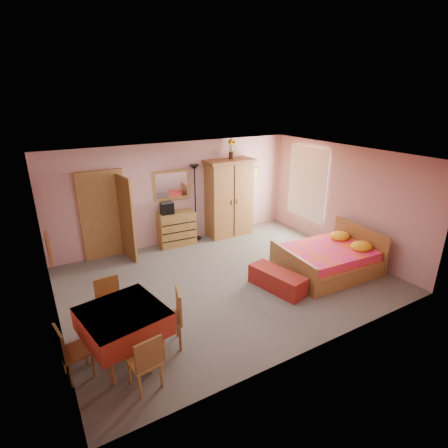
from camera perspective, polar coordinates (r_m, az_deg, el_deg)
floor at (r=7.50m, az=0.49°, el=-9.09°), size 6.50×6.50×0.00m
ceiling at (r=6.61m, az=0.56°, el=10.89°), size 6.50×6.50×0.00m
wall_back at (r=9.09m, az=-7.55°, el=4.98°), size 6.50×0.10×2.60m
wall_front at (r=5.15m, az=14.98°, el=-8.10°), size 6.50×0.10×2.60m
wall_left at (r=6.10m, az=-26.87°, el=-5.07°), size 0.10×5.00×2.60m
wall_right at (r=8.97m, az=18.74°, el=3.85°), size 0.10×5.00×2.60m
doorway at (r=8.63m, az=-19.07°, el=1.26°), size 1.06×0.12×2.15m
window at (r=9.70m, az=13.43°, el=6.51°), size 0.08×1.40×1.95m
picture_left at (r=5.40m, az=-26.71°, el=-3.62°), size 0.04×0.32×0.42m
picture_back at (r=10.11m, az=4.92°, el=8.12°), size 0.30×0.04×0.40m
chest_of_drawers at (r=9.09m, az=-7.74°, el=-0.75°), size 0.96×0.52×0.88m
wall_mirror at (r=8.94m, az=-8.60°, el=6.32°), size 0.95×0.12×0.75m
stereo at (r=8.83m, az=-9.28°, el=2.56°), size 0.32×0.25×0.29m
floor_lamp at (r=9.20m, az=-4.70°, el=3.42°), size 0.30×0.30×2.02m
wardrobe at (r=9.51m, az=0.80°, el=4.28°), size 1.34×0.70×2.10m
sunflower_vase at (r=9.31m, az=1.25°, el=12.14°), size 0.21×0.21×0.51m
bed at (r=7.94m, az=16.51°, el=-4.53°), size 2.08×1.68×0.92m
bench at (r=7.17m, az=8.65°, el=-9.04°), size 0.68×1.26×0.40m
dining_table at (r=5.56m, az=-15.91°, el=-16.85°), size 1.28×1.28×0.80m
chair_south at (r=5.03m, az=-12.93°, el=-20.85°), size 0.44×0.44×0.85m
chair_north at (r=6.16m, az=-17.87°, el=-12.58°), size 0.42×0.42×0.89m
chair_west at (r=5.45m, az=-23.06°, el=-18.46°), size 0.44×0.44×0.84m
chair_east at (r=5.59m, az=-9.36°, el=-15.06°), size 0.54×0.54×0.96m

